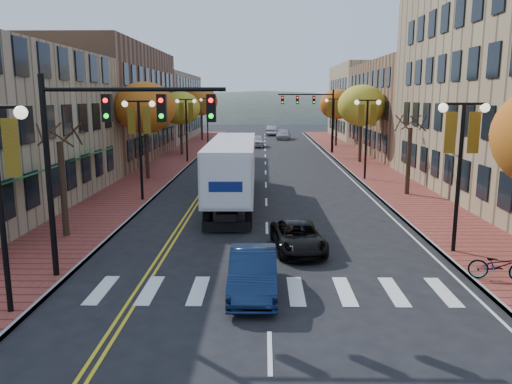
{
  "coord_description": "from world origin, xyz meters",
  "views": [
    {
      "loc": [
        -0.17,
        -13.44,
        6.27
      ],
      "look_at": [
        -0.5,
        7.78,
        2.2
      ],
      "focal_mm": 35.0,
      "sensor_mm": 36.0,
      "label": 1
    }
  ],
  "objects_px": {
    "semi_truck": "(233,165)",
    "black_suv": "(298,237)",
    "navy_sedan": "(253,272)",
    "bicycle": "(499,265)"
  },
  "relations": [
    {
      "from": "semi_truck",
      "to": "black_suv",
      "type": "distance_m",
      "value": 10.27
    },
    {
      "from": "navy_sedan",
      "to": "black_suv",
      "type": "xyz_separation_m",
      "value": [
        1.76,
        4.57,
        -0.13
      ]
    },
    {
      "from": "navy_sedan",
      "to": "bicycle",
      "type": "height_order",
      "value": "navy_sedan"
    },
    {
      "from": "semi_truck",
      "to": "bicycle",
      "type": "xyz_separation_m",
      "value": [
        9.77,
        -13.26,
        -1.57
      ]
    },
    {
      "from": "black_suv",
      "to": "bicycle",
      "type": "xyz_separation_m",
      "value": [
        6.54,
        -3.65,
        0.08
      ]
    },
    {
      "from": "semi_truck",
      "to": "navy_sedan",
      "type": "xyz_separation_m",
      "value": [
        1.47,
        -14.18,
        -1.52
      ]
    },
    {
      "from": "semi_truck",
      "to": "bicycle",
      "type": "relative_size",
      "value": 7.87
    },
    {
      "from": "bicycle",
      "to": "black_suv",
      "type": "bearing_deg",
      "value": 75.98
    },
    {
      "from": "navy_sedan",
      "to": "black_suv",
      "type": "relative_size",
      "value": 1.03
    },
    {
      "from": "semi_truck",
      "to": "black_suv",
      "type": "bearing_deg",
      "value": -72.14
    }
  ]
}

